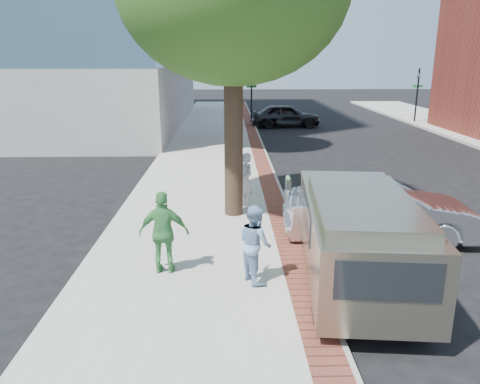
{
  "coord_description": "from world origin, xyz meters",
  "views": [
    {
      "loc": [
        -0.76,
        -10.94,
        4.49
      ],
      "look_at": [
        -0.46,
        0.49,
        1.2
      ],
      "focal_mm": 35.0,
      "sensor_mm": 36.0,
      "label": 1
    }
  ],
  "objects_px": {
    "person_officer": "(255,243)",
    "van": "(356,232)",
    "parking_meter": "(288,192)",
    "person_green": "(164,233)",
    "sedan_silver": "(379,211)",
    "person_gray": "(245,180)",
    "bg_car": "(286,115)"
  },
  "relations": [
    {
      "from": "parking_meter",
      "to": "person_officer",
      "type": "bearing_deg",
      "value": -109.85
    },
    {
      "from": "person_officer",
      "to": "van",
      "type": "distance_m",
      "value": 2.1
    },
    {
      "from": "person_gray",
      "to": "bg_car",
      "type": "height_order",
      "value": "person_gray"
    },
    {
      "from": "person_officer",
      "to": "bg_car",
      "type": "distance_m",
      "value": 23.06
    },
    {
      "from": "parking_meter",
      "to": "person_gray",
      "type": "bearing_deg",
      "value": 115.86
    },
    {
      "from": "person_green",
      "to": "bg_car",
      "type": "relative_size",
      "value": 0.38
    },
    {
      "from": "person_gray",
      "to": "van",
      "type": "height_order",
      "value": "van"
    },
    {
      "from": "person_gray",
      "to": "person_officer",
      "type": "relative_size",
      "value": 1.04
    },
    {
      "from": "person_officer",
      "to": "bg_car",
      "type": "xyz_separation_m",
      "value": [
        3.36,
        22.81,
        -0.17
      ]
    },
    {
      "from": "parking_meter",
      "to": "person_officer",
      "type": "height_order",
      "value": "person_officer"
    },
    {
      "from": "van",
      "to": "sedan_silver",
      "type": "bearing_deg",
      "value": 67.09
    },
    {
      "from": "person_gray",
      "to": "person_green",
      "type": "relative_size",
      "value": 0.94
    },
    {
      "from": "van",
      "to": "parking_meter",
      "type": "bearing_deg",
      "value": 119.2
    },
    {
      "from": "parking_meter",
      "to": "person_green",
      "type": "relative_size",
      "value": 0.84
    },
    {
      "from": "parking_meter",
      "to": "bg_car",
      "type": "xyz_separation_m",
      "value": [
        2.37,
        20.06,
        -0.43
      ]
    },
    {
      "from": "person_officer",
      "to": "person_green",
      "type": "bearing_deg",
      "value": 52.89
    },
    {
      "from": "parking_meter",
      "to": "van",
      "type": "xyz_separation_m",
      "value": [
        1.09,
        -2.49,
        -0.14
      ]
    },
    {
      "from": "person_green",
      "to": "bg_car",
      "type": "distance_m",
      "value": 22.99
    },
    {
      "from": "person_green",
      "to": "van",
      "type": "height_order",
      "value": "van"
    },
    {
      "from": "person_officer",
      "to": "van",
      "type": "height_order",
      "value": "van"
    },
    {
      "from": "parking_meter",
      "to": "person_green",
      "type": "bearing_deg",
      "value": -140.83
    },
    {
      "from": "person_green",
      "to": "van",
      "type": "bearing_deg",
      "value": 178.31
    },
    {
      "from": "parking_meter",
      "to": "sedan_silver",
      "type": "height_order",
      "value": "parking_meter"
    },
    {
      "from": "person_gray",
      "to": "person_officer",
      "type": "xyz_separation_m",
      "value": [
        0.02,
        -4.83,
        -0.03
      ]
    },
    {
      "from": "person_officer",
      "to": "person_green",
      "type": "relative_size",
      "value": 0.91
    },
    {
      "from": "bg_car",
      "to": "van",
      "type": "xyz_separation_m",
      "value": [
        -1.28,
        -22.55,
        0.29
      ]
    },
    {
      "from": "sedan_silver",
      "to": "bg_car",
      "type": "bearing_deg",
      "value": 3.57
    },
    {
      "from": "sedan_silver",
      "to": "person_officer",
      "type": "bearing_deg",
      "value": 130.63
    },
    {
      "from": "person_green",
      "to": "van",
      "type": "distance_m",
      "value": 3.94
    },
    {
      "from": "person_officer",
      "to": "van",
      "type": "xyz_separation_m",
      "value": [
        2.08,
        0.26,
        0.12
      ]
    },
    {
      "from": "person_officer",
      "to": "sedan_silver",
      "type": "height_order",
      "value": "person_officer"
    },
    {
      "from": "person_gray",
      "to": "bg_car",
      "type": "xyz_separation_m",
      "value": [
        3.38,
        17.99,
        -0.2
      ]
    }
  ]
}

